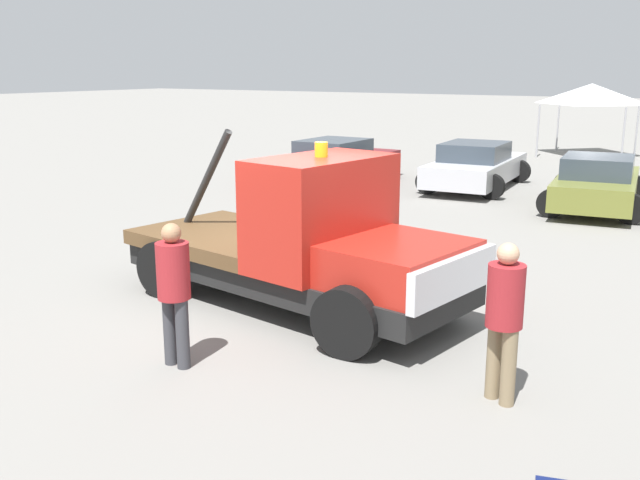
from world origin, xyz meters
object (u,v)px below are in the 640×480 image
Objects in this scene: traffic_cone at (322,227)px; parked_car_maroon at (337,162)px; person_at_hood at (174,285)px; person_near_truck at (504,312)px; canopy_tent_white at (591,94)px; tow_truck at (308,246)px; parked_car_silver at (476,166)px; parked_car_olive at (597,183)px.

parked_car_maroon is at bearing 118.12° from traffic_cone.
traffic_cone is (-1.89, 6.34, -0.74)m from person_at_hood.
canopy_tent_white is (-3.85, 22.79, 1.41)m from person_near_truck.
tow_truck reaches higher than parked_car_maroon.
person_near_truck is at bearing -80.40° from canopy_tent_white.
parked_car_silver is 1.54× the size of canopy_tent_white.
parked_car_maroon is at bearing 105.65° from parked_car_silver.
parked_car_olive is at bearing -6.14° from person_at_hood.
person_at_hood is at bearing -89.19° from canopy_tent_white.
canopy_tent_white reaches higher than person_near_truck.
parked_car_silver is (-4.91, 12.91, -0.34)m from person_near_truck.
person_at_hood is at bearing -73.42° from traffic_cone.
person_at_hood reaches higher than person_near_truck.
parked_car_maroon and parked_car_olive have the same top height.
person_at_hood is 13.68m from parked_car_maroon.
parked_car_olive is at bearing -116.45° from parked_car_silver.
person_at_hood is 23.93m from canopy_tent_white.
tow_truck is 1.22× the size of parked_car_olive.
canopy_tent_white reaches higher than traffic_cone.
parked_car_maroon is 1.05× the size of parked_car_olive.
traffic_cone is (-2.12, 3.85, -0.69)m from tow_truck.
person_near_truck is at bearing 179.50° from parked_car_olive.
canopy_tent_white is at bearing 5.75° from parked_car_olive.
person_at_hood reaches higher than parked_car_silver.
parked_car_olive is (2.22, 12.53, -0.35)m from person_at_hood.
parked_car_olive is (3.62, -1.48, -0.00)m from parked_car_silver.
tow_truck is at bearing -61.15° from traffic_cone.
tow_truck is at bearing -86.49° from person_near_truck.
parked_car_olive reaches higher than traffic_cone.
person_at_hood is at bearing -86.24° from tow_truck.
traffic_cone is at bearing 172.20° from parked_car_silver.
parked_car_maroon is (-8.76, 11.52, -0.34)m from person_near_truck.
tow_truck is at bearing -151.11° from parked_car_maroon.
parked_car_olive is at bearing -77.30° from canopy_tent_white.
canopy_tent_white is (-0.57, 21.40, 1.46)m from tow_truck.
traffic_cone is (-5.40, 5.24, -0.74)m from person_near_truck.
parked_car_maroon is 7.47m from parked_car_olive.
parked_car_maroon is 7.14m from traffic_cone.
tow_truck reaches higher than parked_car_olive.
parked_car_maroon is 12.41m from canopy_tent_white.
parked_car_olive is at bearing 87.90° from tow_truck.
person_near_truck is 3.68m from person_at_hood.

